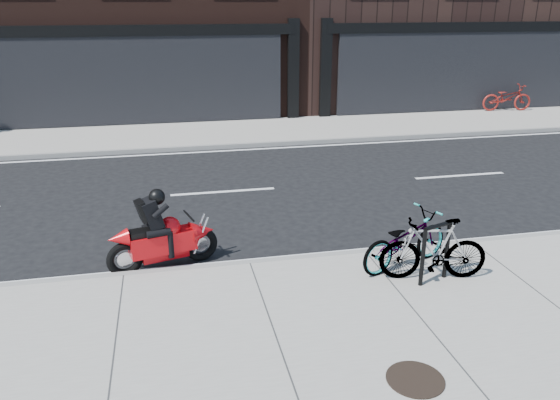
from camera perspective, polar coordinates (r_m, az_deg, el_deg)
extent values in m
plane|color=black|center=(10.83, -4.79, -2.56)|extent=(120.00, 120.00, 0.00)
cube|color=gray|center=(6.51, 1.23, -18.82)|extent=(60.00, 6.00, 0.13)
cube|color=gray|center=(18.18, -7.99, 6.88)|extent=(60.00, 3.50, 0.13)
cylinder|color=black|center=(8.37, 14.69, -5.85)|extent=(0.06, 0.06, 0.91)
cylinder|color=black|center=(8.71, 17.03, -5.04)|extent=(0.06, 0.06, 0.91)
cylinder|color=black|center=(8.36, 16.18, -2.61)|extent=(0.50, 0.22, 0.06)
imported|color=gray|center=(8.90, 12.93, -4.10)|extent=(1.83, 1.18, 0.91)
imported|color=gray|center=(8.61, 15.73, -4.96)|extent=(1.69, 0.76, 0.98)
torus|color=black|center=(9.34, -8.27, -4.62)|extent=(0.60, 0.27, 0.59)
torus|color=black|center=(9.07, -15.89, -5.98)|extent=(0.60, 0.27, 0.59)
cube|color=#BC080D|center=(9.11, -12.16, -4.30)|extent=(1.12, 0.60, 0.34)
cone|color=#BC080D|center=(9.26, -8.13, -3.27)|extent=(0.49, 0.48, 0.39)
sphere|color=#BC080D|center=(9.05, -11.45, -2.81)|extent=(0.36, 0.36, 0.36)
cube|color=black|center=(8.97, -13.90, -3.34)|extent=(0.54, 0.37, 0.11)
cylinder|color=silver|center=(9.25, -15.27, -5.54)|extent=(0.49, 0.20, 0.08)
cube|color=black|center=(8.88, -13.29, -1.41)|extent=(0.42, 0.40, 0.53)
cube|color=black|center=(8.83, -14.22, -1.13)|extent=(0.27, 0.31, 0.36)
sphere|color=black|center=(8.82, -12.75, 0.32)|extent=(0.26, 0.26, 0.26)
imported|color=maroon|center=(23.24, 22.63, 9.84)|extent=(1.98, 0.89, 1.01)
cylinder|color=black|center=(6.66, 13.95, -17.72)|extent=(0.73, 0.73, 0.02)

